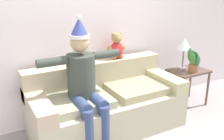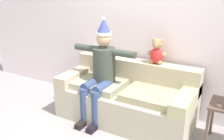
% 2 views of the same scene
% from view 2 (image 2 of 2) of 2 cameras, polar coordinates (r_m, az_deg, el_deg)
% --- Properties ---
extents(back_wall, '(7.00, 0.10, 2.70)m').
position_cam_2_polar(back_wall, '(4.15, 6.96, 9.38)').
color(back_wall, white).
rests_on(back_wall, ground_plane).
extents(couch, '(2.01, 0.91, 0.87)m').
position_cam_2_polar(couch, '(3.99, 3.30, -6.11)').
color(couch, '#B8B196').
rests_on(couch, ground_plane).
extents(person_seated, '(1.02, 0.77, 1.56)m').
position_cam_2_polar(person_seated, '(3.85, -2.49, 0.18)').
color(person_seated, '#3B433A').
rests_on(person_seated, ground_plane).
extents(teddy_bear, '(0.29, 0.17, 0.38)m').
position_cam_2_polar(teddy_bear, '(3.87, 9.79, 3.79)').
color(teddy_bear, red).
rests_on(teddy_bear, couch).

